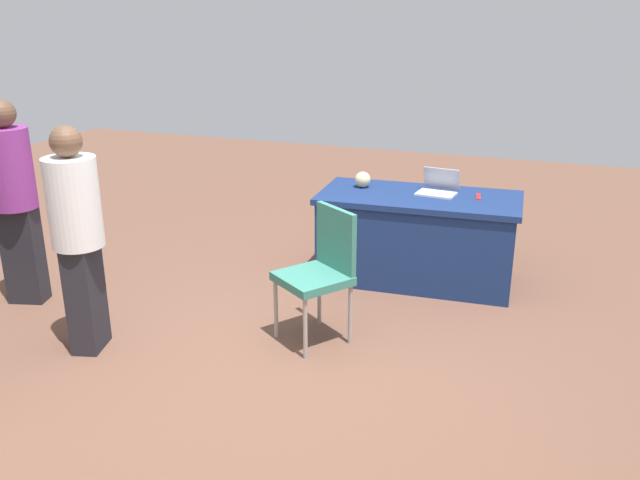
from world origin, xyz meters
TOP-DOWN VIEW (x-y plane):
  - ground_plane at (0.00, 0.00)m, footprint 14.40×14.40m
  - table_foreground at (-0.42, -1.89)m, footprint 1.73×0.91m
  - chair_near_front at (-0.02, -0.56)m, footprint 0.61×0.61m
  - person_presenter at (1.44, 0.14)m, footprint 0.42×0.42m
  - person_attendee_standing at (2.43, -0.33)m, footprint 0.42×0.42m
  - laptop_silver at (-0.55, -2.00)m, footprint 0.35×0.32m
  - yarn_ball at (0.11, -1.97)m, footprint 0.14×0.14m
  - scissors_red at (-0.89, -2.00)m, footprint 0.06×0.18m

SIDE VIEW (x-z plane):
  - ground_plane at x=0.00m, z-range 0.00..0.00m
  - table_foreground at x=-0.42m, z-range 0.00..0.76m
  - chair_near_front at x=-0.02m, z-range 0.07..1.03m
  - scissors_red at x=-0.89m, z-range 0.76..0.77m
  - laptop_silver at x=-0.55m, z-range 0.70..0.90m
  - yarn_ball at x=0.11m, z-range 0.76..0.90m
  - person_presenter at x=1.44m, z-range 0.08..1.65m
  - person_attendee_standing at x=2.43m, z-range 0.09..1.71m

